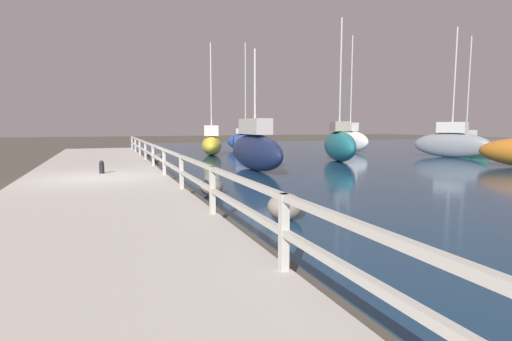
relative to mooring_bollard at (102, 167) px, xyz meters
The scene contains 16 objects.
ground_plane 1.28m from the mooring_bollard, 98.95° to the right, with size 120.00×120.00×0.00m, color #4C473D.
dock_walkway 1.25m from the mooring_bollard, 98.95° to the right, with size 4.58×36.00×0.22m.
railing 2.36m from the mooring_bollard, 30.60° to the right, with size 0.10×32.50×0.91m.
boulder_near_dock 5.30m from the mooring_bollard, 57.97° to the right, with size 0.63×0.57×0.47m.
boulder_downstream 11.57m from the mooring_bollard, 76.47° to the left, with size 0.36×0.33×0.27m.
boulder_mid_strip 8.82m from the mooring_bollard, 69.86° to the left, with size 0.42×0.38×0.32m.
boulder_far_strip 6.23m from the mooring_bollard, 66.10° to the left, with size 0.38×0.34×0.29m.
boulder_upstream 8.53m from the mooring_bollard, 65.87° to the right, with size 0.73×0.66×0.55m.
mooring_bollard is the anchor object (origin of this frame).
sailboat_white 19.53m from the mooring_bollard, 30.02° to the left, with size 1.25×3.89×8.24m.
sailboat_navy 6.18m from the mooring_bollard, ahead, with size 1.07×5.45×5.06m.
sailboat_green 25.19m from the mooring_bollard, 14.67° to the left, with size 1.84×3.82×8.10m.
sailboat_gray 19.75m from the mooring_bollard, ahead, with size 2.56×4.51×7.57m.
sailboat_blue 16.78m from the mooring_bollard, 52.96° to the left, with size 2.77×4.20×7.94m.
sailboat_teal 12.32m from the mooring_bollard, 15.69° to the left, with size 2.48×4.93×7.44m.
sailboat_yellow 12.01m from the mooring_bollard, 56.62° to the left, with size 2.21×3.87×7.06m.
Camera 1 is at (0.28, -13.81, 1.91)m, focal length 28.00 mm.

